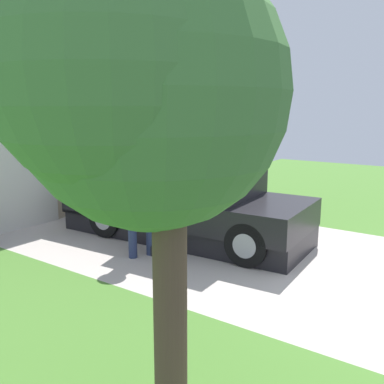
{
  "coord_description": "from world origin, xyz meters",
  "views": [
    {
      "loc": [
        -7.03,
        -0.24,
        2.77
      ],
      "look_at": [
        -0.22,
        4.55,
        1.1
      ],
      "focal_mm": 39.67,
      "sensor_mm": 36.0,
      "label": 1
    }
  ],
  "objects_px": {
    "pickup_truck": "(199,204)",
    "front_yard_tree": "(139,88)",
    "person_with_hat": "(141,209)",
    "handbag": "(159,249)"
  },
  "relations": [
    {
      "from": "pickup_truck",
      "to": "handbag",
      "type": "xyz_separation_m",
      "value": [
        -1.26,
        0.06,
        -0.66
      ]
    },
    {
      "from": "handbag",
      "to": "front_yard_tree",
      "type": "xyz_separation_m",
      "value": [
        -3.5,
        -2.74,
        2.79
      ]
    },
    {
      "from": "person_with_hat",
      "to": "front_yard_tree",
      "type": "relative_size",
      "value": 0.42
    },
    {
      "from": "person_with_hat",
      "to": "handbag",
      "type": "relative_size",
      "value": 4.48
    },
    {
      "from": "person_with_hat",
      "to": "front_yard_tree",
      "type": "height_order",
      "value": "front_yard_tree"
    },
    {
      "from": "handbag",
      "to": "person_with_hat",
      "type": "bearing_deg",
      "value": 134.54
    },
    {
      "from": "handbag",
      "to": "front_yard_tree",
      "type": "bearing_deg",
      "value": -141.92
    },
    {
      "from": "pickup_truck",
      "to": "person_with_hat",
      "type": "distance_m",
      "value": 1.52
    },
    {
      "from": "pickup_truck",
      "to": "person_with_hat",
      "type": "height_order",
      "value": "pickup_truck"
    },
    {
      "from": "pickup_truck",
      "to": "front_yard_tree",
      "type": "relative_size",
      "value": 1.37
    }
  ]
}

